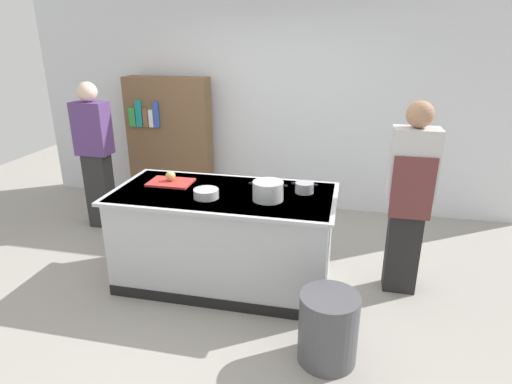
{
  "coord_description": "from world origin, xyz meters",
  "views": [
    {
      "loc": [
        1.05,
        -3.41,
        2.22
      ],
      "look_at": [
        0.25,
        0.2,
        0.85
      ],
      "focal_mm": 30.2,
      "sensor_mm": 36.0,
      "label": 1
    }
  ],
  "objects_px": {
    "onion": "(170,176)",
    "person_chef": "(409,196)",
    "stock_pot": "(268,191)",
    "mixing_bowl": "(206,194)",
    "bookshelf": "(170,142)",
    "sauce_pan": "(304,188)",
    "person_guest": "(95,153)",
    "trash_bin": "(328,328)"
  },
  "relations": [
    {
      "from": "person_guest",
      "to": "stock_pot",
      "type": "bearing_deg",
      "value": 67.6
    },
    {
      "from": "stock_pot",
      "to": "person_chef",
      "type": "xyz_separation_m",
      "value": [
        1.17,
        0.32,
        -0.07
      ]
    },
    {
      "from": "mixing_bowl",
      "to": "trash_bin",
      "type": "distance_m",
      "value": 1.47
    },
    {
      "from": "mixing_bowl",
      "to": "bookshelf",
      "type": "xyz_separation_m",
      "value": [
        -1.17,
        1.96,
        -0.09
      ]
    },
    {
      "from": "onion",
      "to": "trash_bin",
      "type": "relative_size",
      "value": 0.18
    },
    {
      "from": "mixing_bowl",
      "to": "person_guest",
      "type": "relative_size",
      "value": 0.13
    },
    {
      "from": "sauce_pan",
      "to": "trash_bin",
      "type": "bearing_deg",
      "value": -72.83
    },
    {
      "from": "trash_bin",
      "to": "bookshelf",
      "type": "bearing_deg",
      "value": 130.79
    },
    {
      "from": "person_chef",
      "to": "stock_pot",
      "type": "bearing_deg",
      "value": 122.21
    },
    {
      "from": "trash_bin",
      "to": "person_guest",
      "type": "height_order",
      "value": "person_guest"
    },
    {
      "from": "person_chef",
      "to": "person_guest",
      "type": "relative_size",
      "value": 1.0
    },
    {
      "from": "mixing_bowl",
      "to": "person_chef",
      "type": "distance_m",
      "value": 1.74
    },
    {
      "from": "stock_pot",
      "to": "sauce_pan",
      "type": "distance_m",
      "value": 0.37
    },
    {
      "from": "person_chef",
      "to": "mixing_bowl",
      "type": "bearing_deg",
      "value": 119.73
    },
    {
      "from": "onion",
      "to": "person_chef",
      "type": "relative_size",
      "value": 0.05
    },
    {
      "from": "onion",
      "to": "person_guest",
      "type": "relative_size",
      "value": 0.05
    },
    {
      "from": "stock_pot",
      "to": "sauce_pan",
      "type": "relative_size",
      "value": 1.41
    },
    {
      "from": "stock_pot",
      "to": "trash_bin",
      "type": "relative_size",
      "value": 0.61
    },
    {
      "from": "trash_bin",
      "to": "sauce_pan",
      "type": "bearing_deg",
      "value": 107.17
    },
    {
      "from": "mixing_bowl",
      "to": "onion",
      "type": "bearing_deg",
      "value": 146.27
    },
    {
      "from": "bookshelf",
      "to": "stock_pot",
      "type": "bearing_deg",
      "value": -48.16
    },
    {
      "from": "onion",
      "to": "bookshelf",
      "type": "bearing_deg",
      "value": 113.53
    },
    {
      "from": "stock_pot",
      "to": "bookshelf",
      "type": "xyz_separation_m",
      "value": [
        -1.7,
        1.89,
        -0.13
      ]
    },
    {
      "from": "stock_pot",
      "to": "person_guest",
      "type": "relative_size",
      "value": 0.19
    },
    {
      "from": "person_chef",
      "to": "bookshelf",
      "type": "bearing_deg",
      "value": 78.08
    },
    {
      "from": "stock_pot",
      "to": "mixing_bowl",
      "type": "xyz_separation_m",
      "value": [
        -0.52,
        -0.07,
        -0.04
      ]
    },
    {
      "from": "onion",
      "to": "person_chef",
      "type": "xyz_separation_m",
      "value": [
        2.14,
        0.09,
        -0.05
      ]
    },
    {
      "from": "mixing_bowl",
      "to": "person_chef",
      "type": "height_order",
      "value": "person_chef"
    },
    {
      "from": "person_guest",
      "to": "bookshelf",
      "type": "distance_m",
      "value": 1.05
    },
    {
      "from": "onion",
      "to": "person_guest",
      "type": "height_order",
      "value": "person_guest"
    },
    {
      "from": "person_guest",
      "to": "bookshelf",
      "type": "relative_size",
      "value": 1.01
    },
    {
      "from": "mixing_bowl",
      "to": "person_guest",
      "type": "distance_m",
      "value": 2.02
    },
    {
      "from": "sauce_pan",
      "to": "person_chef",
      "type": "relative_size",
      "value": 0.13
    },
    {
      "from": "sauce_pan",
      "to": "person_chef",
      "type": "bearing_deg",
      "value": 4.96
    },
    {
      "from": "stock_pot",
      "to": "sauce_pan",
      "type": "height_order",
      "value": "stock_pot"
    },
    {
      "from": "mixing_bowl",
      "to": "bookshelf",
      "type": "height_order",
      "value": "bookshelf"
    },
    {
      "from": "onion",
      "to": "stock_pot",
      "type": "height_order",
      "value": "stock_pot"
    },
    {
      "from": "person_chef",
      "to": "bookshelf",
      "type": "xyz_separation_m",
      "value": [
        -2.87,
        1.57,
        -0.06
      ]
    },
    {
      "from": "person_chef",
      "to": "person_guest",
      "type": "height_order",
      "value": "same"
    },
    {
      "from": "mixing_bowl",
      "to": "person_guest",
      "type": "height_order",
      "value": "person_guest"
    },
    {
      "from": "sauce_pan",
      "to": "person_guest",
      "type": "bearing_deg",
      "value": 163.29
    },
    {
      "from": "onion",
      "to": "trash_bin",
      "type": "height_order",
      "value": "onion"
    }
  ]
}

